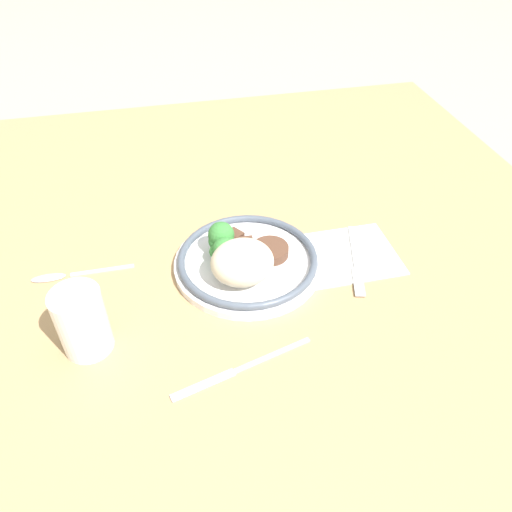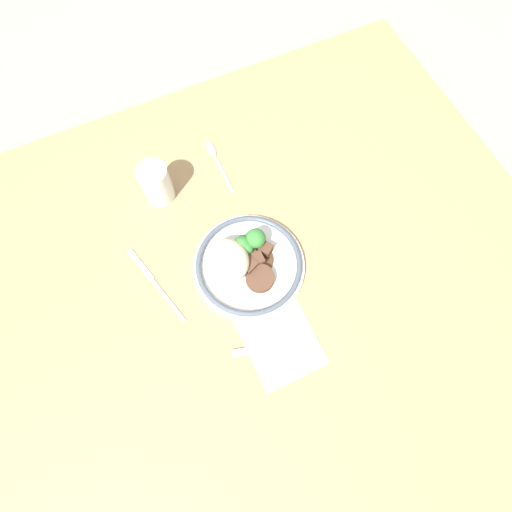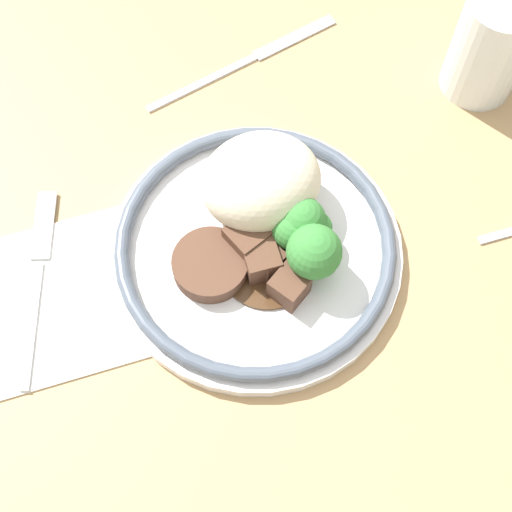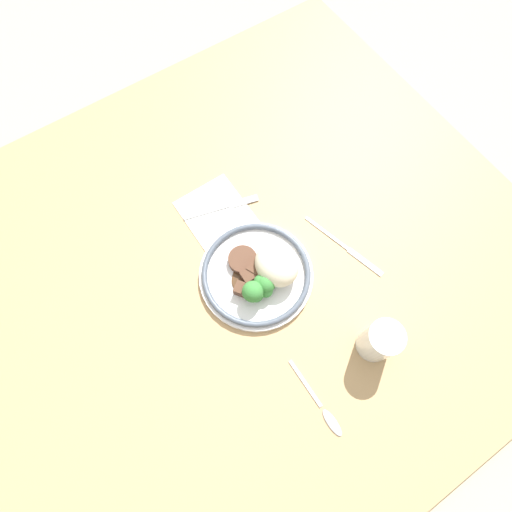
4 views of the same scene
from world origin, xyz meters
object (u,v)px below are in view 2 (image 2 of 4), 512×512
(plate, at_px, (245,262))
(juice_glass, at_px, (157,185))
(fork, at_px, (266,348))
(spoon, at_px, (214,155))
(knife, at_px, (154,282))

(plate, height_order, juice_glass, juice_glass)
(plate, distance_m, juice_glass, 0.26)
(plate, distance_m, fork, 0.18)
(juice_glass, distance_m, fork, 0.43)
(juice_glass, bearing_deg, spoon, -72.83)
(plate, xyz_separation_m, knife, (0.05, 0.19, -0.02))
(fork, height_order, spoon, same)
(spoon, bearing_deg, juice_glass, 107.17)
(plate, height_order, fork, plate)
(fork, bearing_deg, spoon, -84.56)
(juice_glass, bearing_deg, plate, -156.47)
(fork, distance_m, spoon, 0.47)
(juice_glass, relative_size, knife, 0.50)
(knife, bearing_deg, fork, -160.51)
(plate, bearing_deg, fork, 169.43)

